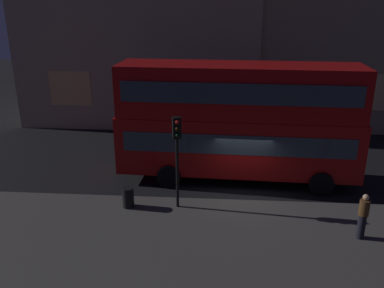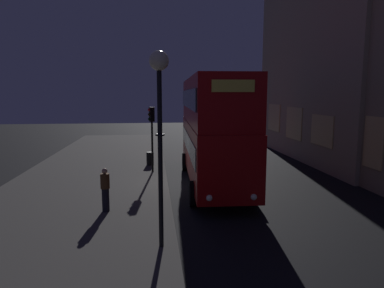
{
  "view_description": "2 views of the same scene",
  "coord_description": "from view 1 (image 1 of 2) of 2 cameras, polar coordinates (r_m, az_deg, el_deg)",
  "views": [
    {
      "loc": [
        -1.07,
        -16.46,
        8.27
      ],
      "look_at": [
        -2.3,
        0.57,
        2.08
      ],
      "focal_mm": 37.71,
      "sensor_mm": 36.0,
      "label": 1
    },
    {
      "loc": [
        17.37,
        -1.6,
        4.7
      ],
      "look_at": [
        -2.27,
        0.64,
        1.83
      ],
      "focal_mm": 31.94,
      "sensor_mm": 36.0,
      "label": 2
    }
  ],
  "objects": [
    {
      "name": "double_decker_bus",
      "position": [
        18.7,
        6.52,
        3.7
      ],
      "size": [
        11.31,
        3.25,
        5.53
      ],
      "rotation": [
        0.0,
        0.0,
        -0.04
      ],
      "color": "#9E0C0C",
      "rests_on": "ground"
    },
    {
      "name": "pedestrian",
      "position": [
        15.7,
        23.03,
        -9.34
      ],
      "size": [
        0.36,
        0.36,
        1.74
      ],
      "rotation": [
        0.0,
        0.0,
        1.57
      ],
      "color": "black",
      "rests_on": "sidewalk_slab"
    },
    {
      "name": "litter_bin",
      "position": [
        16.93,
        -9.02,
        -7.45
      ],
      "size": [
        0.48,
        0.48,
        0.86
      ],
      "primitive_type": "cylinder",
      "color": "black",
      "rests_on": "sidewalk_slab"
    },
    {
      "name": "sidewalk_slab",
      "position": [
        14.06,
        8.02,
        -16.02
      ],
      "size": [
        44.0,
        8.39,
        0.12
      ],
      "primitive_type": "cube",
      "color": "#423F3D",
      "rests_on": "ground"
    },
    {
      "name": "ground_plane",
      "position": [
        18.45,
        7.07,
        -6.87
      ],
      "size": [
        80.0,
        80.0,
        0.0
      ],
      "primitive_type": "plane",
      "color": "black"
    },
    {
      "name": "building_plain_facade",
      "position": [
        31.26,
        19.66,
        17.65
      ],
      "size": [
        14.18,
        9.97,
        15.24
      ],
      "color": "tan",
      "rests_on": "ground"
    },
    {
      "name": "traffic_light_near_kerb",
      "position": [
        15.79,
        -2.14,
        0.04
      ],
      "size": [
        0.38,
        0.4,
        3.86
      ],
      "rotation": [
        0.0,
        0.0,
        0.29
      ],
      "color": "black",
      "rests_on": "sidewalk_slab"
    }
  ]
}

